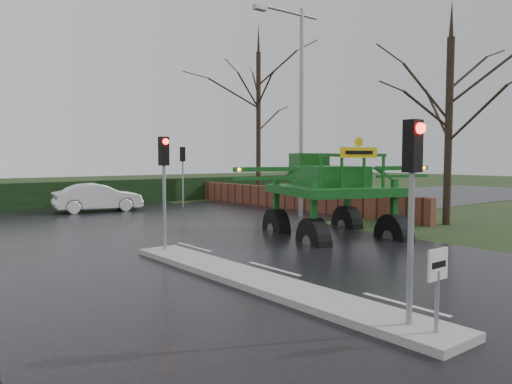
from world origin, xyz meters
TOP-DOWN VIEW (x-y plane):
  - ground at (0.00, 0.00)m, footprint 140.00×140.00m
  - road_main at (0.00, 10.00)m, footprint 14.00×80.00m
  - road_cross at (0.00, 16.00)m, footprint 80.00×12.00m
  - median_island at (-1.30, 3.00)m, footprint 1.20×10.00m
  - hedge_row at (0.00, 24.00)m, footprint 44.00×0.90m
  - brick_wall at (10.50, 16.00)m, footprint 0.40×20.00m
  - keep_left_sign at (-1.30, -1.50)m, footprint 0.50×0.07m
  - traffic_signal_near at (-1.30, -1.01)m, footprint 0.26×0.33m
  - traffic_signal_mid at (-1.30, 7.49)m, footprint 0.26×0.33m
  - traffic_signal_far at (6.50, 20.01)m, footprint 0.26×0.33m
  - street_light_right at (8.19, 12.00)m, footprint 3.85×0.30m
  - tree_right_near at (11.50, 6.00)m, footprint 5.60×5.60m
  - tree_right_far at (13.00, 21.00)m, footprint 7.00×7.00m
  - crop_sprayer at (3.56, 6.27)m, footprint 7.71×5.89m
  - white_sedan at (1.51, 20.38)m, footprint 4.71×2.22m

SIDE VIEW (x-z plane):
  - ground at x=0.00m, z-range 0.00..0.00m
  - white_sedan at x=1.51m, z-range -0.75..0.75m
  - road_main at x=0.00m, z-range -0.01..0.01m
  - road_cross at x=0.00m, z-range 0.00..0.02m
  - median_island at x=-1.30m, z-range 0.01..0.17m
  - brick_wall at x=10.50m, z-range 0.00..1.20m
  - hedge_row at x=0.00m, z-range 0.00..1.50m
  - keep_left_sign at x=-1.30m, z-range 0.38..1.73m
  - crop_sprayer at x=3.56m, z-range -0.12..4.37m
  - traffic_signal_near at x=-1.30m, z-range 0.83..4.35m
  - traffic_signal_mid at x=-1.30m, z-range 0.83..4.35m
  - traffic_signal_far at x=6.50m, z-range 0.83..4.35m
  - tree_right_near at x=11.50m, z-range 0.38..10.02m
  - street_light_right at x=8.19m, z-range 0.99..10.99m
  - tree_right_far at x=13.00m, z-range 0.47..12.52m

